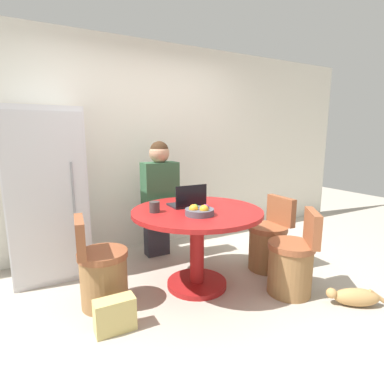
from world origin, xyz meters
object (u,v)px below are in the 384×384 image
object	(u,v)px
dining_table	(197,231)
chair_right_side	(268,244)
person_seated	(159,194)
cat	(355,297)
refrigerator	(47,194)
fruit_bowl	(199,211)
handbag	(115,315)
laptop	(188,202)
chair_left_side	(102,274)
chair_near_right_corner	(292,264)

from	to	relation	value
dining_table	chair_right_side	size ratio (longest dim) A/B	1.54
person_seated	cat	world-z (taller)	person_seated
refrigerator	fruit_bowl	xyz separation A→B (m)	(1.14, -1.17, -0.05)
person_seated	handbag	world-z (taller)	person_seated
fruit_bowl	handbag	xyz separation A→B (m)	(-0.80, -0.12, -0.68)
refrigerator	laptop	distance (m)	1.46
dining_table	chair_left_side	bearing A→B (deg)	173.89
refrigerator	person_seated	xyz separation A→B (m)	(1.17, -0.16, -0.08)
dining_table	laptop	world-z (taller)	laptop
refrigerator	cat	bearing A→B (deg)	-40.82
chair_near_right_corner	dining_table	bearing A→B (deg)	-90.00
chair_near_right_corner	chair_left_side	bearing A→B (deg)	-74.53
dining_table	fruit_bowl	bearing A→B (deg)	-113.38
chair_right_side	laptop	size ratio (longest dim) A/B	2.43
dining_table	handbag	world-z (taller)	dining_table
laptop	cat	xyz separation A→B (m)	(1.05, -1.11, -0.74)
person_seated	cat	size ratio (longest dim) A/B	3.16
chair_left_side	fruit_bowl	size ratio (longest dim) A/B	3.14
refrigerator	handbag	distance (m)	1.52
refrigerator	chair_left_side	world-z (taller)	refrigerator
laptop	handbag	bearing A→B (deg)	28.25
handbag	dining_table	bearing A→B (deg)	19.20
dining_table	person_seated	size ratio (longest dim) A/B	0.88
refrigerator	laptop	size ratio (longest dim) A/B	5.26
fruit_bowl	chair_right_side	bearing A→B (deg)	9.21
laptop	refrigerator	bearing A→B (deg)	-34.73
person_seated	laptop	size ratio (longest dim) A/B	4.24
chair_near_right_corner	person_seated	bearing A→B (deg)	-114.15
chair_near_right_corner	cat	size ratio (longest dim) A/B	1.81
chair_right_side	fruit_bowl	xyz separation A→B (m)	(-0.96, -0.16, 0.52)
chair_near_right_corner	fruit_bowl	distance (m)	1.01
chair_near_right_corner	person_seated	distance (m)	1.64
refrigerator	chair_near_right_corner	xyz separation A→B (m)	(1.92, -1.52, -0.58)
dining_table	chair_near_right_corner	xyz separation A→B (m)	(0.71, -0.53, -0.28)
chair_left_side	person_seated	world-z (taller)	person_seated
handbag	chair_left_side	bearing A→B (deg)	90.48
dining_table	chair_near_right_corner	distance (m)	0.93
refrigerator	person_seated	distance (m)	1.18
cat	chair_left_side	bearing A→B (deg)	5.02
chair_left_side	chair_near_right_corner	world-z (taller)	same
chair_near_right_corner	handbag	distance (m)	1.61
chair_left_side	chair_near_right_corner	distance (m)	1.71
chair_right_side	laptop	world-z (taller)	laptop
chair_right_side	handbag	xyz separation A→B (m)	(-1.76, -0.28, -0.16)
chair_right_side	person_seated	xyz separation A→B (m)	(-0.93, 0.86, 0.50)
chair_right_side	handbag	world-z (taller)	chair_right_side
chair_near_right_corner	cat	xyz separation A→B (m)	(0.33, -0.42, -0.20)
chair_near_right_corner	laptop	size ratio (longest dim) A/B	2.43
person_seated	handbag	xyz separation A→B (m)	(-0.83, -1.14, -0.65)
laptop	handbag	distance (m)	1.19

